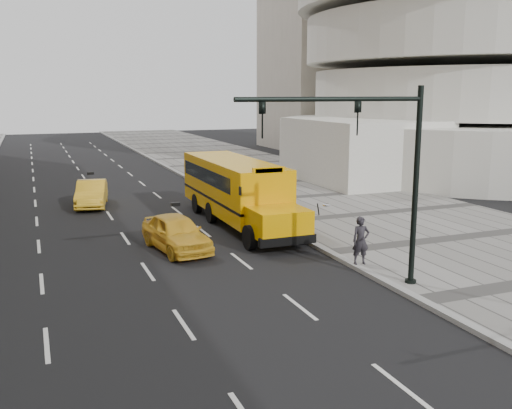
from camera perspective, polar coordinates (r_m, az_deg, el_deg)
name	(u,v)px	position (r m, az deg, el deg)	size (l,w,h in m)	color
ground	(148,236)	(25.44, -10.72, -3.15)	(140.00, 140.00, 0.00)	black
sidewalk_museum	(381,214)	(29.98, 12.39, -0.91)	(12.00, 140.00, 0.15)	gray
curb_museum	(274,223)	(27.14, 1.80, -1.90)	(0.30, 140.00, 0.15)	gray
guggenheim	(436,7)	(55.07, 17.55, 18.32)	(33.20, 42.20, 35.00)	silver
school_bus	(235,186)	(27.43, -2.10, 1.83)	(2.96, 11.56, 3.19)	#E29900
taxi_near	(176,233)	(22.87, -7.98, -2.80)	(1.71, 4.25, 1.45)	gold
taxi_far	(92,194)	(32.74, -16.12, 1.05)	(1.51, 4.34, 1.43)	gold
pedestrian	(361,241)	(20.65, 10.44, -3.56)	(0.63, 0.41, 1.72)	#242227
traffic_signal	(378,163)	(17.59, 12.14, 4.05)	(6.18, 0.36, 6.40)	black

